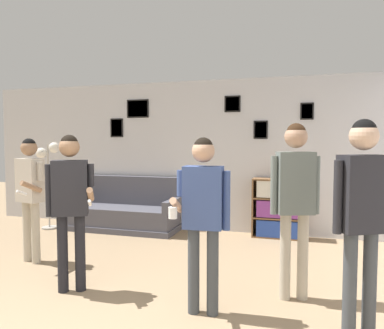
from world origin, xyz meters
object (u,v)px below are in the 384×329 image
at_px(person_watcher_holding_cup, 203,207).
at_px(person_spectator_near_bookshelf, 295,190).
at_px(person_player_foreground_center, 70,196).
at_px(floor_lamp, 48,163).
at_px(bookshelf, 278,208).
at_px(couch, 124,213).
at_px(person_spectator_far_right, 362,203).
at_px(person_player_foreground_left, 30,187).

relative_size(person_watcher_holding_cup, person_spectator_near_bookshelf, 0.92).
bearing_deg(person_player_foreground_center, person_watcher_holding_cup, -4.20).
bearing_deg(person_spectator_near_bookshelf, floor_lamp, 156.57).
height_order(bookshelf, person_player_foreground_center, person_player_foreground_center).
xyz_separation_m(couch, floor_lamp, (-1.35, -0.35, 0.92)).
height_order(floor_lamp, person_spectator_far_right, person_spectator_far_right).
distance_m(floor_lamp, person_player_foreground_left, 1.99).
distance_m(bookshelf, floor_lamp, 4.19).
relative_size(couch, person_player_foreground_center, 1.22).
bearing_deg(person_player_foreground_left, couch, 81.04).
bearing_deg(bookshelf, person_player_foreground_left, -143.88).
height_order(couch, bookshelf, bookshelf).
height_order(person_player_foreground_center, person_spectator_near_bookshelf, person_spectator_near_bookshelf).
height_order(couch, person_player_foreground_center, person_player_foreground_center).
xyz_separation_m(person_watcher_holding_cup, person_spectator_far_right, (1.34, -0.04, 0.10)).
relative_size(floor_lamp, person_player_foreground_center, 0.95).
xyz_separation_m(floor_lamp, person_player_foreground_center, (2.12, -2.39, -0.19)).
height_order(person_player_foreground_left, person_watcher_holding_cup, person_player_foreground_left).
distance_m(floor_lamp, person_spectator_far_right, 5.56).
height_order(floor_lamp, person_player_foreground_left, person_player_foreground_left).
height_order(person_watcher_holding_cup, person_spectator_near_bookshelf, person_spectator_near_bookshelf).
bearing_deg(person_player_foreground_center, bookshelf, 56.11).
distance_m(couch, person_spectator_far_right, 4.69).
relative_size(person_player_foreground_center, person_spectator_far_right, 0.94).
xyz_separation_m(bookshelf, person_player_foreground_left, (-3.07, -2.24, 0.52)).
bearing_deg(person_spectator_near_bookshelf, person_player_foreground_left, 176.39).
height_order(floor_lamp, person_watcher_holding_cup, person_watcher_holding_cup).
xyz_separation_m(person_player_foreground_left, person_watcher_holding_cup, (2.59, -0.80, -0.00)).
distance_m(bookshelf, person_spectator_near_bookshelf, 2.55).
bearing_deg(person_spectator_far_right, person_player_foreground_center, 176.95).
height_order(couch, person_spectator_far_right, person_spectator_far_right).
bearing_deg(couch, person_spectator_far_right, -38.78).
relative_size(bookshelf, person_watcher_holding_cup, 0.60).
bearing_deg(bookshelf, person_spectator_near_bookshelf, -82.53).
bearing_deg(person_watcher_holding_cup, person_spectator_near_bookshelf, 36.27).
relative_size(floor_lamp, person_spectator_far_right, 0.89).
height_order(couch, person_player_foreground_left, person_player_foreground_left).
xyz_separation_m(bookshelf, floor_lamp, (-4.09, -0.54, 0.73)).
distance_m(couch, person_spectator_near_bookshelf, 3.90).
relative_size(person_player_foreground_center, person_watcher_holding_cup, 1.02).
bearing_deg(person_spectator_far_right, person_watcher_holding_cup, 178.24).
bearing_deg(person_player_foreground_left, person_spectator_far_right, -12.14).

